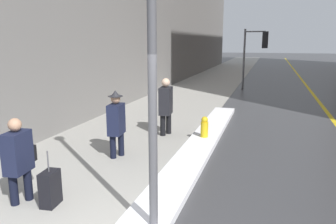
% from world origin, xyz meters
% --- Properties ---
extents(sidewalk_slab, '(4.00, 80.00, 0.01)m').
position_xyz_m(sidewalk_slab, '(-2.00, 15.00, 0.01)').
color(sidewalk_slab, '#9E9B93').
rests_on(sidewalk_slab, ground).
extents(road_centre_stripe, '(0.16, 80.00, 0.00)m').
position_xyz_m(road_centre_stripe, '(4.00, 15.00, 0.00)').
color(road_centre_stripe, gold).
rests_on(road_centre_stripe, ground).
extents(snow_bank_curb, '(0.74, 9.95, 0.13)m').
position_xyz_m(snow_bank_curb, '(0.22, 4.48, 0.07)').
color(snow_bank_curb, white).
rests_on(snow_bank_curb, ground).
extents(lamp_post, '(0.28, 0.28, 5.32)m').
position_xyz_m(lamp_post, '(0.38, 0.82, 3.15)').
color(lamp_post, '#515156').
rests_on(lamp_post, ground).
extents(traffic_light_near, '(1.31, 0.33, 3.35)m').
position_xyz_m(traffic_light_near, '(1.05, 16.02, 2.41)').
color(traffic_light_near, '#515156').
rests_on(traffic_light_near, ground).
extents(pedestrian_with_shoulder_bag, '(0.33, 0.70, 1.46)m').
position_xyz_m(pedestrian_with_shoulder_bag, '(-2.04, 1.02, 0.81)').
color(pedestrian_with_shoulder_bag, black).
rests_on(pedestrian_with_shoulder_bag, ground).
extents(pedestrian_in_fedora, '(0.34, 0.71, 1.58)m').
position_xyz_m(pedestrian_in_fedora, '(-1.49, 3.51, 0.86)').
color(pedestrian_in_fedora, black).
rests_on(pedestrian_in_fedora, ground).
extents(pedestrian_trailing, '(0.37, 0.56, 1.65)m').
position_xyz_m(pedestrian_trailing, '(-0.97, 5.62, 0.92)').
color(pedestrian_trailing, black).
rests_on(pedestrian_trailing, ground).
extents(rolling_suitcase, '(0.26, 0.38, 0.95)m').
position_xyz_m(rolling_suitcase, '(-1.50, 1.05, 0.30)').
color(rolling_suitcase, black).
rests_on(rolling_suitcase, ground).
extents(fire_hydrant, '(0.20, 0.20, 0.70)m').
position_xyz_m(fire_hydrant, '(0.22, 5.30, 0.35)').
color(fire_hydrant, gold).
rests_on(fire_hydrant, ground).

